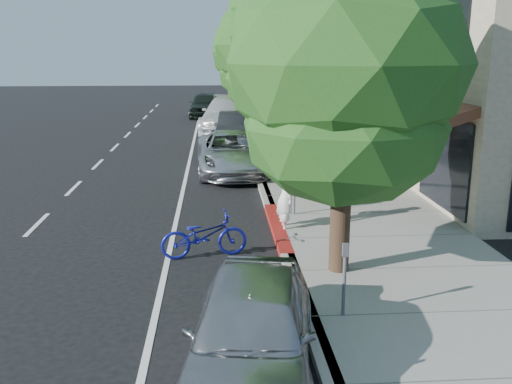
{
  "coord_description": "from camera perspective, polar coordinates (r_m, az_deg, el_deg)",
  "views": [
    {
      "loc": [
        -1.51,
        -12.56,
        4.45
      ],
      "look_at": [
        -0.63,
        -0.28,
        1.35
      ],
      "focal_mm": 40.0,
      "sensor_mm": 36.0,
      "label": 1
    }
  ],
  "objects": [
    {
      "name": "ground",
      "position": [
        13.41,
        2.63,
        -5.26
      ],
      "size": [
        120.0,
        120.0,
        0.0
      ],
      "primitive_type": "plane",
      "color": "black",
      "rests_on": "ground"
    },
    {
      "name": "sidewalk",
      "position": [
        21.36,
        6.3,
        2.23
      ],
      "size": [
        4.6,
        56.0,
        0.15
      ],
      "primitive_type": "cube",
      "color": "gray",
      "rests_on": "ground"
    },
    {
      "name": "curb",
      "position": [
        21.07,
        0.13,
        2.16
      ],
      "size": [
        0.3,
        56.0,
        0.15
      ],
      "primitive_type": "cube",
      "color": "#9E998E",
      "rests_on": "ground"
    },
    {
      "name": "curb_red_segment",
      "position": [
        14.33,
        2.17,
        -3.66
      ],
      "size": [
        0.32,
        4.0,
        0.15
      ],
      "primitive_type": "cube",
      "color": "maroon",
      "rests_on": "ground"
    },
    {
      "name": "storefront_building",
      "position": [
        32.53,
        16.27,
        11.92
      ],
      "size": [
        10.0,
        36.0,
        7.0
      ],
      "primitive_type": "cube",
      "color": "beige",
      "rests_on": "ground"
    },
    {
      "name": "street_tree_0",
      "position": [
        10.83,
        8.98,
        12.11
      ],
      "size": [
        4.58,
        4.58,
        6.8
      ],
      "color": "black",
      "rests_on": "ground"
    },
    {
      "name": "street_tree_1",
      "position": [
        16.73,
        4.35,
        14.85
      ],
      "size": [
        4.11,
        4.11,
        7.41
      ],
      "color": "black",
      "rests_on": "ground"
    },
    {
      "name": "street_tree_2",
      "position": [
        22.69,
        2.09,
        14.21
      ],
      "size": [
        4.93,
        4.93,
        7.4
      ],
      "color": "black",
      "rests_on": "ground"
    },
    {
      "name": "street_tree_3",
      "position": [
        28.66,
        0.78,
        14.25
      ],
      "size": [
        5.02,
        5.02,
        7.46
      ],
      "color": "black",
      "rests_on": "ground"
    },
    {
      "name": "street_tree_4",
      "position": [
        34.64,
        -0.08,
        13.7
      ],
      "size": [
        5.28,
        5.28,
        7.11
      ],
      "color": "black",
      "rests_on": "ground"
    },
    {
      "name": "street_tree_5",
      "position": [
        40.63,
        -0.69,
        14.2
      ],
      "size": [
        5.31,
        5.31,
        7.53
      ],
      "color": "black",
      "rests_on": "ground"
    },
    {
      "name": "cyclist",
      "position": [
        14.01,
        3.03,
        -0.32
      ],
      "size": [
        0.49,
        0.72,
        1.92
      ],
      "primitive_type": "imported",
      "rotation": [
        0.0,
        0.0,
        1.62
      ],
      "color": "white",
      "rests_on": "ground"
    },
    {
      "name": "bicycle",
      "position": [
        12.51,
        -5.21,
        -4.34
      ],
      "size": [
        1.98,
        0.98,
        0.99
      ],
      "primitive_type": "imported",
      "rotation": [
        0.0,
        0.0,
        1.75
      ],
      "color": "#161897",
      "rests_on": "ground"
    },
    {
      "name": "silver_suv",
      "position": [
        20.9,
        -2.37,
        3.94
      ],
      "size": [
        2.7,
        5.51,
        1.51
      ],
      "primitive_type": "imported",
      "rotation": [
        0.0,
        0.0,
        0.04
      ],
      "color": "silver",
      "rests_on": "ground"
    },
    {
      "name": "dark_sedan",
      "position": [
        27.32,
        -1.99,
        6.39
      ],
      "size": [
        2.06,
        4.79,
        1.53
      ],
      "primitive_type": "imported",
      "rotation": [
        0.0,
        0.0,
        -0.1
      ],
      "color": "#212426",
      "rests_on": "ground"
    },
    {
      "name": "white_pickup",
      "position": [
        31.51,
        -2.87,
        7.71
      ],
      "size": [
        3.36,
        6.68,
        1.86
      ],
      "primitive_type": "imported",
      "rotation": [
        0.0,
        0.0,
        -0.12
      ],
      "color": "silver",
      "rests_on": "ground"
    },
    {
      "name": "dark_suv_far",
      "position": [
        38.75,
        -5.13,
        8.71
      ],
      "size": [
        2.13,
        4.87,
        1.63
      ],
      "primitive_type": "imported",
      "rotation": [
        0.0,
        0.0,
        -0.04
      ],
      "color": "black",
      "rests_on": "ground"
    },
    {
      "name": "near_car_a",
      "position": [
        7.99,
        -0.46,
        -13.67
      ],
      "size": [
        2.27,
        4.44,
        1.45
      ],
      "primitive_type": "imported",
      "rotation": [
        0.0,
        0.0,
        -0.14
      ],
      "color": "#A5A4A9",
      "rests_on": "ground"
    },
    {
      "name": "pedestrian",
      "position": [
        23.97,
        6.31,
        6.01
      ],
      "size": [
        1.14,
        1.04,
        1.89
      ],
      "primitive_type": "imported",
      "rotation": [
        0.0,
        0.0,
        3.58
      ],
      "color": "black",
      "rests_on": "sidewalk"
    }
  ]
}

